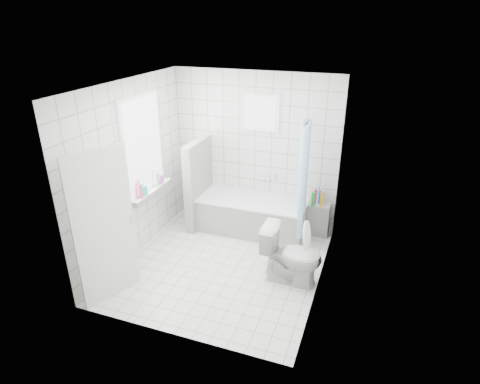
% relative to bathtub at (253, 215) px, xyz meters
% --- Properties ---
extents(ground, '(3.00, 3.00, 0.00)m').
position_rel_bathtub_xyz_m(ground, '(-0.09, -1.12, -0.29)').
color(ground, white).
rests_on(ground, ground).
extents(ceiling, '(3.00, 3.00, 0.00)m').
position_rel_bathtub_xyz_m(ceiling, '(-0.09, -1.12, 2.31)').
color(ceiling, white).
rests_on(ceiling, ground).
extents(wall_back, '(2.80, 0.02, 2.60)m').
position_rel_bathtub_xyz_m(wall_back, '(-0.09, 0.38, 1.01)').
color(wall_back, white).
rests_on(wall_back, ground).
extents(wall_front, '(2.80, 0.02, 2.60)m').
position_rel_bathtub_xyz_m(wall_front, '(-0.09, -2.62, 1.01)').
color(wall_front, white).
rests_on(wall_front, ground).
extents(wall_left, '(0.02, 3.00, 2.60)m').
position_rel_bathtub_xyz_m(wall_left, '(-1.49, -1.12, 1.01)').
color(wall_left, white).
rests_on(wall_left, ground).
extents(wall_right, '(0.02, 3.00, 2.60)m').
position_rel_bathtub_xyz_m(wall_right, '(1.31, -1.12, 1.01)').
color(wall_right, white).
rests_on(wall_right, ground).
extents(window_left, '(0.01, 0.90, 1.40)m').
position_rel_bathtub_xyz_m(window_left, '(-1.45, -0.82, 1.31)').
color(window_left, white).
rests_on(window_left, wall_left).
extents(window_back, '(0.50, 0.01, 0.50)m').
position_rel_bathtub_xyz_m(window_back, '(0.01, 0.33, 1.66)').
color(window_back, white).
rests_on(window_back, wall_back).
extents(window_sill, '(0.18, 1.02, 0.08)m').
position_rel_bathtub_xyz_m(window_sill, '(-1.40, -0.82, 0.57)').
color(window_sill, white).
rests_on(window_sill, wall_left).
extents(door, '(0.35, 0.75, 2.00)m').
position_rel_bathtub_xyz_m(door, '(-1.19, -2.24, 0.71)').
color(door, silver).
rests_on(door, ground).
extents(bathtub, '(1.78, 0.77, 0.58)m').
position_rel_bathtub_xyz_m(bathtub, '(0.00, 0.00, 0.00)').
color(bathtub, white).
rests_on(bathtub, ground).
extents(partition_wall, '(0.15, 0.85, 1.50)m').
position_rel_bathtub_xyz_m(partition_wall, '(-0.96, -0.05, 0.46)').
color(partition_wall, white).
rests_on(partition_wall, ground).
extents(tiled_ledge, '(0.40, 0.24, 0.55)m').
position_rel_bathtub_xyz_m(tiled_ledge, '(1.04, 0.25, -0.02)').
color(tiled_ledge, white).
rests_on(tiled_ledge, ground).
extents(toilet, '(0.82, 0.47, 0.83)m').
position_rel_bathtub_xyz_m(toilet, '(0.94, -1.16, 0.12)').
color(toilet, silver).
rests_on(toilet, ground).
extents(curtain_rod, '(0.02, 0.80, 0.02)m').
position_rel_bathtub_xyz_m(curtain_rod, '(0.83, -0.02, 1.71)').
color(curtain_rod, silver).
rests_on(curtain_rod, wall_back).
extents(shower_curtain, '(0.14, 0.48, 1.78)m').
position_rel_bathtub_xyz_m(shower_curtain, '(0.83, -0.16, 0.81)').
color(shower_curtain, '#51AEF0').
rests_on(shower_curtain, curtain_rod).
extents(tub_faucet, '(0.18, 0.06, 0.06)m').
position_rel_bathtub_xyz_m(tub_faucet, '(0.10, 0.33, 0.56)').
color(tub_faucet, silver).
rests_on(tub_faucet, wall_back).
extents(sill_bottles, '(0.14, 0.71, 0.30)m').
position_rel_bathtub_xyz_m(sill_bottles, '(-1.39, -0.87, 0.74)').
color(sill_bottles, silver).
rests_on(sill_bottles, window_sill).
extents(ledge_bottles, '(0.20, 0.20, 0.25)m').
position_rel_bathtub_xyz_m(ledge_bottles, '(1.03, 0.23, 0.38)').
color(ledge_bottles, blue).
rests_on(ledge_bottles, tiled_ledge).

